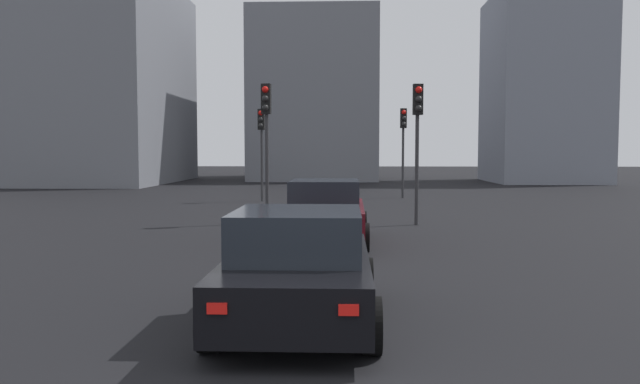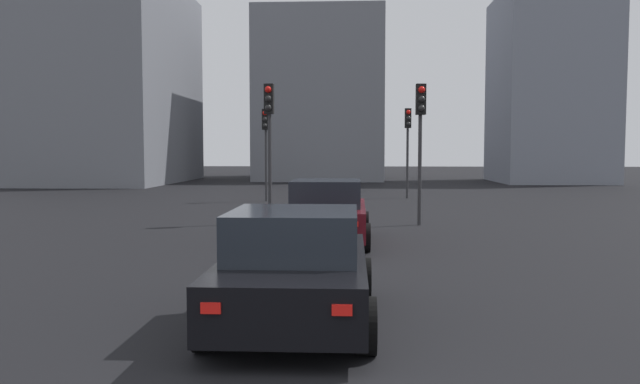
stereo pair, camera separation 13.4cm
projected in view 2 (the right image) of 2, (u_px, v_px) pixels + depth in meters
car_maroon_lead at (327, 213)px, 15.05m from camera, size 4.29×2.07×1.53m
car_black_second at (295, 268)px, 8.07m from camera, size 4.05×2.02×1.48m
traffic_light_near_left at (269, 124)px, 18.89m from camera, size 0.32×0.30×4.22m
traffic_light_near_right at (421, 124)px, 18.44m from camera, size 0.32×0.30×4.17m
traffic_light_far_left at (408, 134)px, 28.86m from camera, size 0.32×0.29×4.14m
traffic_light_far_right at (266, 135)px, 27.18m from camera, size 0.32×0.30×4.00m
building_facade_left at (549, 89)px, 43.28m from camera, size 8.09×7.08×12.88m
building_facade_center at (321, 99)px, 48.85m from camera, size 11.77×9.30×12.31m
building_facade_right at (113, 83)px, 43.01m from camera, size 14.32×9.03×13.58m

